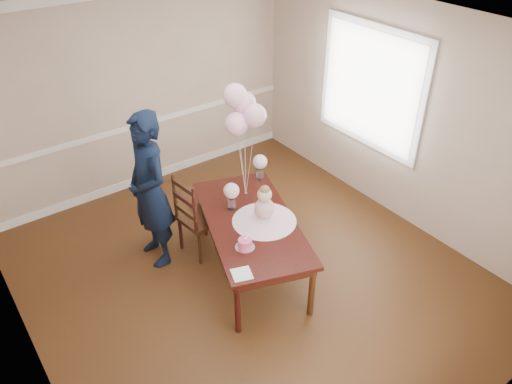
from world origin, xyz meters
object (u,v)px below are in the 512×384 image
object	(u,v)px
dining_table_top	(251,222)
birthday_cake	(245,243)
woman	(150,191)
dining_chair_seat	(201,217)

from	to	relation	value
dining_table_top	birthday_cake	distance (m)	0.45
dining_table_top	woman	size ratio (longest dim) A/B	0.99
dining_chair_seat	woman	bearing A→B (deg)	151.60
dining_table_top	dining_chair_seat	size ratio (longest dim) A/B	4.01
birthday_cake	dining_chair_seat	bearing A→B (deg)	87.13
birthday_cake	dining_chair_seat	distance (m)	0.99
birthday_cake	dining_chair_seat	world-z (taller)	birthday_cake
dining_table_top	dining_chair_seat	world-z (taller)	dining_table_top
dining_table_top	woman	xyz separation A→B (m)	(-0.76, 0.82, 0.26)
birthday_cake	woman	bearing A→B (deg)	111.45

